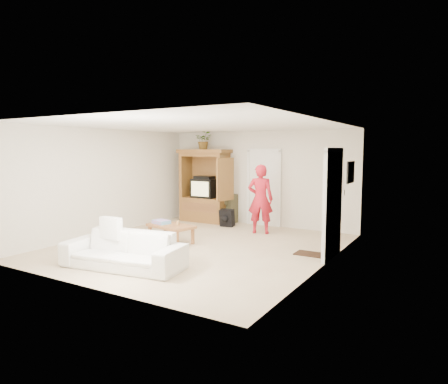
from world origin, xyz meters
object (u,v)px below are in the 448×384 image
Objects in this scene: sofa at (123,250)px; coffee_table at (171,227)px; man at (260,199)px; armoire at (205,190)px.

sofa is 2.04m from coffee_table.
coffee_table is (-1.30, -1.94, -0.51)m from man.
sofa is (-0.80, -3.91, -0.55)m from man.
armoire reaches higher than man.
man is 0.79× the size of sofa.
coffee_table is at bearing 95.24° from sofa.
man is 1.46× the size of coffee_table.
armoire is at bearing -36.40° from man.
coffee_table is (0.82, -2.65, -0.56)m from armoire.
armoire is 4.85m from sofa.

